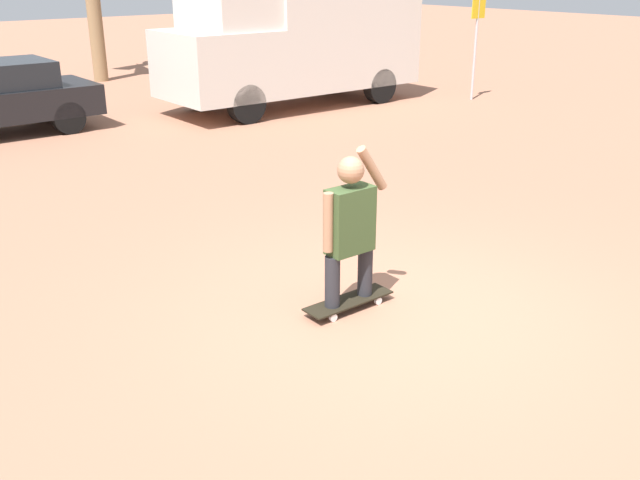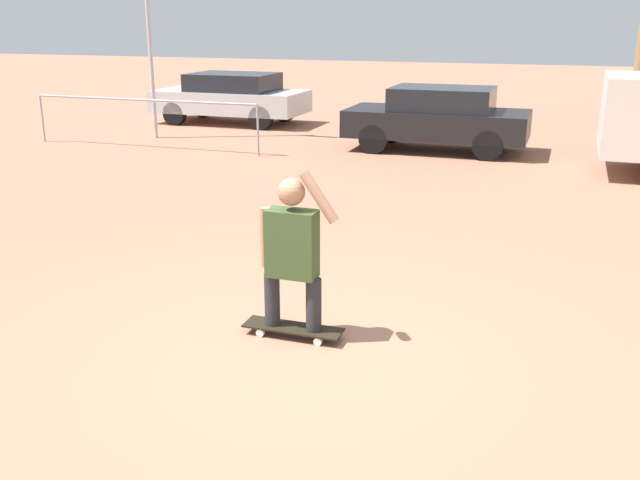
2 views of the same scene
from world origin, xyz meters
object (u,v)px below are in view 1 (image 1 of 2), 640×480
at_px(skateboard, 349,301).
at_px(person_skateboarder, 350,222).
at_px(street_sign, 476,35).
at_px(camper_van, 297,36).

xyz_separation_m(skateboard, person_skateboarder, (-0.00, 0.00, 0.78)).
distance_m(person_skateboarder, street_sign, 11.59).
relative_size(skateboard, street_sign, 0.40).
distance_m(skateboard, street_sign, 11.66).
xyz_separation_m(skateboard, street_sign, (9.53, 6.56, 1.41)).
bearing_deg(street_sign, camper_van, 151.70).
bearing_deg(skateboard, camper_van, 55.75).
height_order(person_skateboarder, street_sign, street_sign).
bearing_deg(street_sign, person_skateboarder, -145.46).
height_order(camper_van, street_sign, camper_van).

